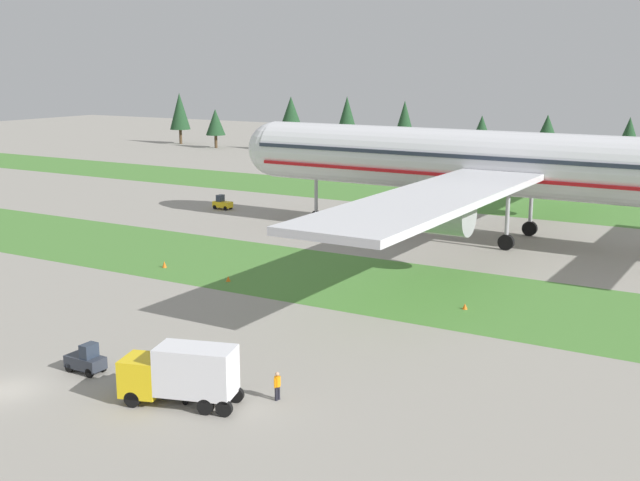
{
  "coord_description": "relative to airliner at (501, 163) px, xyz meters",
  "views": [
    {
      "loc": [
        39.58,
        -29.97,
        19.36
      ],
      "look_at": [
        3.85,
        30.62,
        4.0
      ],
      "focal_mm": 45.42,
      "sensor_mm": 36.0,
      "label": 1
    }
  ],
  "objects": [
    {
      "name": "ground_plane",
      "position": [
        -11.61,
        -56.65,
        -8.71
      ],
      "size": [
        400.0,
        400.0,
        0.0
      ],
      "primitive_type": "plane",
      "color": "gray"
    },
    {
      "name": "cargo_dolly_lead",
      "position": [
        -4.79,
        -52.12,
        -7.79
      ],
      "size": [
        2.21,
        1.52,
        1.55
      ],
      "rotation": [
        0.0,
        0.0,
        1.56
      ],
      "color": "#A3A3A8",
      "rests_on": "ground"
    },
    {
      "name": "grass_strip_far",
      "position": [
        -11.61,
        23.58,
        -8.71
      ],
      "size": [
        320.0,
        17.57,
        0.01
      ],
      "primitive_type": "cube",
      "color": "#4C8438",
      "rests_on": "ground"
    },
    {
      "name": "pushback_tractor",
      "position": [
        -38.74,
        0.24,
        -7.9
      ],
      "size": [
        2.61,
        1.32,
        1.97
      ],
      "rotation": [
        0.0,
        0.0,
        4.71
      ],
      "color": "yellow",
      "rests_on": "ground"
    },
    {
      "name": "grass_strip_near",
      "position": [
        -11.61,
        -23.56,
        -8.71
      ],
      "size": [
        320.0,
        17.57,
        0.01
      ],
      "primitive_type": "cube",
      "color": "#4C8438",
      "rests_on": "ground"
    },
    {
      "name": "ground_crew_marshaller",
      "position": [
        3.18,
        -49.52,
        -7.77
      ],
      "size": [
        0.36,
        0.56,
        1.74
      ],
      "rotation": [
        0.0,
        0.0,
        1.45
      ],
      "color": "black",
      "rests_on": "ground"
    },
    {
      "name": "cargo_dolly_second",
      "position": [
        -1.89,
        -52.14,
        -7.79
      ],
      "size": [
        2.21,
        1.52,
        1.55
      ],
      "rotation": [
        0.0,
        0.0,
        1.56
      ],
      "color": "#A3A3A8",
      "rests_on": "ground"
    },
    {
      "name": "distant_tree_line",
      "position": [
        -13.95,
        67.43,
        -1.76
      ],
      "size": [
        191.08,
        10.67,
        12.61
      ],
      "color": "#4C3823",
      "rests_on": "ground"
    },
    {
      "name": "airliner",
      "position": [
        0.0,
        0.0,
        0.0
      ],
      "size": [
        66.82,
        82.04,
        24.29
      ],
      "rotation": [
        0.0,
        0.0,
        1.56
      ],
      "color": "silver",
      "rests_on": "ground"
    },
    {
      "name": "taxiway_marker_0",
      "position": [
        -15.41,
        -29.54,
        -8.47
      ],
      "size": [
        0.44,
        0.44,
        0.49
      ],
      "primitive_type": "cone",
      "color": "orange",
      "rests_on": "ground"
    },
    {
      "name": "taxiway_marker_2",
      "position": [
        6.24,
        -26.71,
        -8.48
      ],
      "size": [
        0.44,
        0.44,
        0.47
      ],
      "primitive_type": "cone",
      "color": "orange",
      "rests_on": "ground"
    },
    {
      "name": "catering_truck",
      "position": [
        -1.23,
        -52.87,
        -6.76
      ],
      "size": [
        7.32,
        4.26,
        3.58
      ],
      "rotation": [
        0.0,
        0.0,
        1.87
      ],
      "color": "yellow",
      "rests_on": "ground"
    },
    {
      "name": "taxiway_marker_1",
      "position": [
        -23.86,
        -28.57,
        -8.4
      ],
      "size": [
        0.44,
        0.44,
        0.63
      ],
      "primitive_type": "cone",
      "color": "orange",
      "rests_on": "ground"
    },
    {
      "name": "baggage_tug",
      "position": [
        -9.81,
        -52.09,
        -7.9
      ],
      "size": [
        2.61,
        1.32,
        1.97
      ],
      "rotation": [
        0.0,
        0.0,
        1.56
      ],
      "color": "#2D333D",
      "rests_on": "ground"
    }
  ]
}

